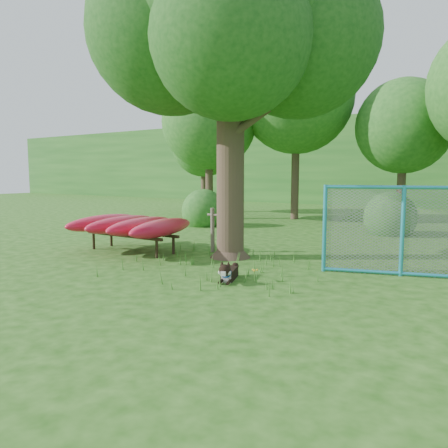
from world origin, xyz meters
The scene contains 14 objects.
ground centered at (0.00, 0.00, 0.00)m, with size 80.00×80.00×0.00m, color #1D4E0F.
oak_tree centered at (-0.42, 2.36, 5.75)m, with size 6.66×5.79×8.63m.
wooden_post centered at (-1.20, 2.74, 0.63)m, with size 0.32×0.11×1.20m.
kayak_rack centered at (-3.04, 1.54, 0.73)m, with size 3.17×2.83×0.96m.
husky_dog centered at (0.93, 0.25, 0.16)m, with size 0.52×1.00×0.45m.
fence_section centered at (3.70, 2.59, 0.95)m, with size 3.11×1.01×3.14m.
wildflower_clump centered at (1.40, 0.48, 0.21)m, with size 0.12×0.12×0.26m.
bg_tree_a centered at (-6.50, 10.00, 4.48)m, with size 4.40×4.40×6.70m.
bg_tree_b centered at (-3.00, 12.00, 5.61)m, with size 5.20×5.20×8.22m.
bg_tree_c centered at (1.50, 13.00, 4.11)m, with size 4.00×4.00×6.12m.
bg_tree_f centered at (-9.00, 13.00, 3.73)m, with size 3.60×3.60×5.55m.
shrub_left centered at (-5.00, 7.50, 0.00)m, with size 1.80×1.80×1.80m, color #235E1E.
shrub_mid centered at (2.00, 9.00, 0.00)m, with size 1.80×1.80×1.80m, color #235E1E.
wooded_hillside centered at (0.00, 28.00, 3.00)m, with size 80.00×12.00×6.00m, color #235E1E.
Camera 1 is at (5.57, -6.87, 2.12)m, focal length 35.00 mm.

